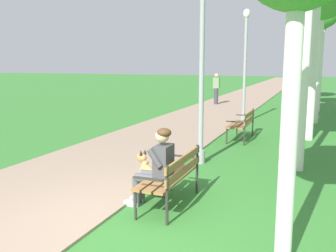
# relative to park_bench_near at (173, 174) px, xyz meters

# --- Properties ---
(ground_plane) EXTENTS (120.00, 120.00, 0.00)m
(ground_plane) POSITION_rel_park_bench_near_xyz_m (-0.33, -0.95, -0.51)
(ground_plane) COLOR #33752D
(paved_path) EXTENTS (3.30, 60.00, 0.04)m
(paved_path) POSITION_rel_park_bench_near_xyz_m (-2.31, 23.05, -0.49)
(paved_path) COLOR gray
(paved_path) RESTS_ON ground
(park_bench_near) EXTENTS (0.55, 1.50, 0.85)m
(park_bench_near) POSITION_rel_park_bench_near_xyz_m (0.00, 0.00, 0.00)
(park_bench_near) COLOR olive
(park_bench_near) RESTS_ON ground
(park_bench_mid) EXTENTS (0.55, 1.50, 0.85)m
(park_bench_mid) POSITION_rel_park_bench_near_xyz_m (0.05, 5.49, 0.00)
(park_bench_mid) COLOR olive
(park_bench_mid) RESTS_ON ground
(person_seated_on_near_bench) EXTENTS (0.74, 0.49, 1.25)m
(person_seated_on_near_bench) POSITION_rel_park_bench_near_xyz_m (-0.21, -0.13, 0.17)
(person_seated_on_near_bench) COLOR #4C4C51
(person_seated_on_near_bench) RESTS_ON ground
(dog_shepherd) EXTENTS (0.77, 0.48, 0.71)m
(dog_shepherd) POSITION_rel_park_bench_near_xyz_m (-0.61, 0.50, -0.25)
(dog_shepherd) COLOR #B27F47
(dog_shepherd) RESTS_ON ground
(lamp_post_near) EXTENTS (0.24, 0.24, 4.02)m
(lamp_post_near) POSITION_rel_park_bench_near_xyz_m (-0.34, 2.60, 1.57)
(lamp_post_near) COLOR gray
(lamp_post_near) RESTS_ON ground
(lamp_post_mid) EXTENTS (0.24, 0.24, 4.07)m
(lamp_post_mid) POSITION_rel_park_bench_near_xyz_m (-0.49, 8.56, 1.60)
(lamp_post_mid) COLOR gray
(lamp_post_mid) RESTS_ON ground
(birch_tree_fifth) EXTENTS (1.66, 1.46, 5.92)m
(birch_tree_fifth) POSITION_rel_park_bench_near_xyz_m (2.03, 13.24, 4.19)
(birch_tree_fifth) COLOR silver
(birch_tree_fifth) RESTS_ON ground
(birch_tree_sixth) EXTENTS (1.60, 1.44, 6.33)m
(birch_tree_sixth) POSITION_rel_park_bench_near_xyz_m (1.65, 17.41, 4.39)
(birch_tree_sixth) COLOR silver
(birch_tree_sixth) RESTS_ON ground
(pedestrian_distant) EXTENTS (0.32, 0.22, 1.65)m
(pedestrian_distant) POSITION_rel_park_bench_near_xyz_m (-2.97, 14.18, 0.33)
(pedestrian_distant) COLOR #383842
(pedestrian_distant) RESTS_ON ground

